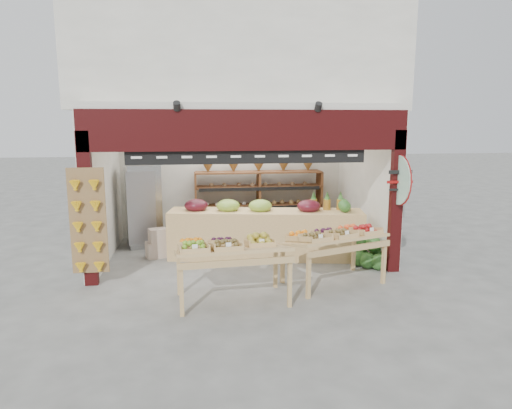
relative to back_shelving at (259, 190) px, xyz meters
The scene contains 11 objects.
ground 2.26m from the back_shelving, 107.77° to the right, with size 60.00×60.00×0.00m, color #61605C.
shop_structure 2.82m from the back_shelving, 159.20° to the right, with size 6.36×5.12×5.40m.
banana_board 4.48m from the back_shelving, 137.78° to the right, with size 0.60×0.15×1.80m.
gift_sign 3.73m from the back_shelving, 54.07° to the right, with size 0.04×0.93×0.92m.
back_shelving is the anchor object (origin of this frame).
refrigerator 2.73m from the back_shelving, behind, with size 0.72×0.72×1.86m, color #AFB2B6.
cardboard_stack 2.66m from the back_shelving, 148.90° to the right, with size 1.01×0.85×0.62m.
mid_counter 1.81m from the back_shelving, 93.84° to the right, with size 4.05×1.45×1.23m.
display_table_left 4.09m from the back_shelving, 105.61° to the right, with size 1.81×1.10×1.10m.
display_table_right 3.50m from the back_shelving, 76.16° to the right, with size 1.89×1.43×1.06m.
watermelon_pile 3.28m from the back_shelving, 53.76° to the right, with size 0.76×0.78×0.59m.
Camera 1 is at (-0.94, -8.94, 2.78)m, focal length 32.00 mm.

